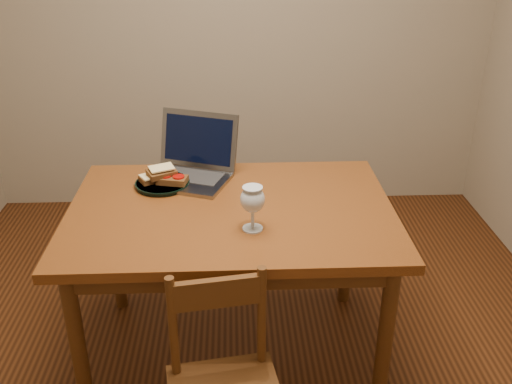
{
  "coord_description": "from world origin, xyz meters",
  "views": [
    {
      "loc": [
        -0.03,
        -1.97,
        1.8
      ],
      "look_at": [
        0.06,
        0.06,
        0.8
      ],
      "focal_mm": 40.0,
      "sensor_mm": 36.0,
      "label": 1
    }
  ],
  "objects_px": {
    "chair": "(224,383)",
    "milk_glass": "(253,208)",
    "laptop": "(192,161)",
    "plate": "(163,184)",
    "table": "(231,226)"
  },
  "relations": [
    {
      "from": "chair",
      "to": "milk_glass",
      "type": "height_order",
      "value": "milk_glass"
    },
    {
      "from": "chair",
      "to": "laptop",
      "type": "xyz_separation_m",
      "value": [
        -0.14,
        0.95,
        0.39
      ]
    },
    {
      "from": "plate",
      "to": "milk_glass",
      "type": "bearing_deg",
      "value": -46.25
    },
    {
      "from": "table",
      "to": "chair",
      "type": "bearing_deg",
      "value": -92.7
    },
    {
      "from": "table",
      "to": "plate",
      "type": "distance_m",
      "value": 0.37
    },
    {
      "from": "table",
      "to": "laptop",
      "type": "distance_m",
      "value": 0.4
    },
    {
      "from": "plate",
      "to": "laptop",
      "type": "height_order",
      "value": "laptop"
    },
    {
      "from": "milk_glass",
      "to": "laptop",
      "type": "relative_size",
      "value": 0.38
    },
    {
      "from": "table",
      "to": "plate",
      "type": "relative_size",
      "value": 5.54
    },
    {
      "from": "laptop",
      "to": "milk_glass",
      "type": "bearing_deg",
      "value": -42.66
    },
    {
      "from": "table",
      "to": "chair",
      "type": "height_order",
      "value": "chair"
    },
    {
      "from": "table",
      "to": "chair",
      "type": "relative_size",
      "value": 3.13
    },
    {
      "from": "chair",
      "to": "milk_glass",
      "type": "distance_m",
      "value": 0.61
    },
    {
      "from": "plate",
      "to": "chair",
      "type": "bearing_deg",
      "value": -72.57
    },
    {
      "from": "plate",
      "to": "milk_glass",
      "type": "distance_m",
      "value": 0.55
    }
  ]
}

